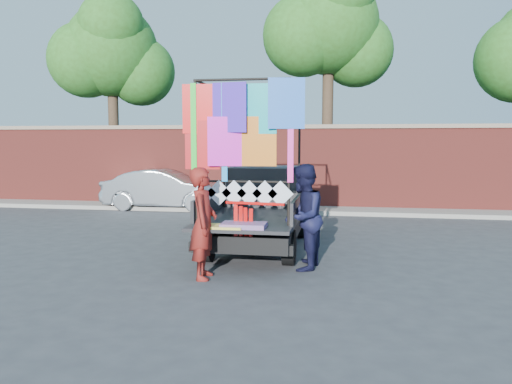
% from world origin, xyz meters
% --- Properties ---
extents(ground, '(90.00, 90.00, 0.00)m').
position_xyz_m(ground, '(0.00, 0.00, 0.00)').
color(ground, '#38383A').
rests_on(ground, ground).
extents(brick_wall, '(30.00, 0.45, 2.61)m').
position_xyz_m(brick_wall, '(0.00, 7.00, 1.33)').
color(brick_wall, maroon).
rests_on(brick_wall, ground).
extents(curb, '(30.00, 1.20, 0.12)m').
position_xyz_m(curb, '(0.00, 6.30, 0.06)').
color(curb, gray).
rests_on(curb, ground).
extents(tree_left, '(4.20, 3.30, 7.05)m').
position_xyz_m(tree_left, '(-6.48, 8.12, 5.12)').
color(tree_left, '#38281C').
rests_on(tree_left, ground).
extents(tree_mid, '(4.20, 3.30, 7.73)m').
position_xyz_m(tree_mid, '(1.02, 8.12, 5.70)').
color(tree_mid, '#38281C').
rests_on(tree_mid, ground).
extents(pickup_truck, '(1.98, 4.97, 3.13)m').
position_xyz_m(pickup_truck, '(-0.11, 1.85, 0.79)').
color(pickup_truck, black).
rests_on(pickup_truck, ground).
extents(sedan, '(3.80, 1.42, 1.24)m').
position_xyz_m(sedan, '(-3.89, 6.17, 0.62)').
color(sedan, silver).
rests_on(sedan, ground).
extents(woman, '(0.49, 0.68, 1.73)m').
position_xyz_m(woman, '(-0.61, -1.13, 0.87)').
color(woman, maroon).
rests_on(woman, ground).
extents(man, '(0.76, 0.92, 1.76)m').
position_xyz_m(man, '(0.87, -0.33, 0.88)').
color(man, black).
rests_on(man, ground).
extents(streamer_bundle, '(0.97, 0.19, 0.67)m').
position_xyz_m(streamer_bundle, '(0.02, -0.74, 0.95)').
color(streamer_bundle, red).
rests_on(streamer_bundle, ground).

